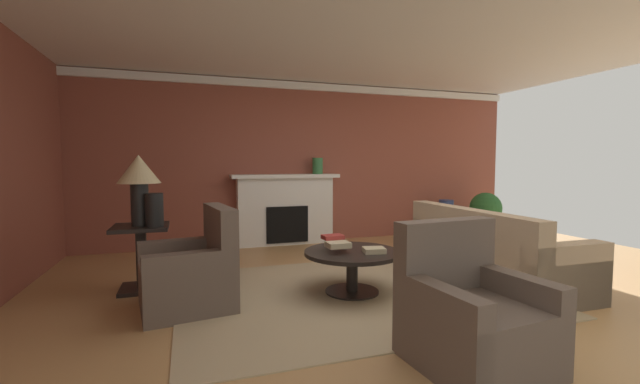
# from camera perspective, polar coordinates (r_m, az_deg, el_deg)

# --- Properties ---
(ground_plane) EXTENTS (9.64, 9.64, 0.00)m
(ground_plane) POSITION_cam_1_polar(r_m,az_deg,el_deg) (4.46, 9.60, -13.71)
(ground_plane) COLOR tan
(wall_fireplace) EXTENTS (8.01, 0.12, 2.74)m
(wall_fireplace) POSITION_cam_1_polar(r_m,az_deg,el_deg) (7.04, -1.85, 4.20)
(wall_fireplace) COLOR brown
(wall_fireplace) RESTS_ON ground_plane
(ceiling_panel) EXTENTS (8.01, 6.48, 0.06)m
(ceiling_panel) POSITION_cam_1_polar(r_m,az_deg,el_deg) (4.73, 8.20, 21.44)
(ceiling_panel) COLOR white
(crown_moulding) EXTENTS (8.01, 0.08, 0.12)m
(crown_moulding) POSITION_cam_1_polar(r_m,az_deg,el_deg) (7.08, -1.68, 14.71)
(crown_moulding) COLOR white
(area_rug) EXTENTS (3.50, 2.67, 0.01)m
(area_rug) POSITION_cam_1_polar(r_m,az_deg,el_deg) (4.36, 4.55, -14.02)
(area_rug) COLOR tan
(area_rug) RESTS_ON ground_plane
(fireplace) EXTENTS (1.80, 0.35, 1.18)m
(fireplace) POSITION_cam_1_polar(r_m,az_deg,el_deg) (6.77, -4.91, -2.72)
(fireplace) COLOR white
(fireplace) RESTS_ON ground_plane
(sofa) EXTENTS (0.94, 2.12, 0.85)m
(sofa) POSITION_cam_1_polar(r_m,az_deg,el_deg) (5.08, 23.02, -8.31)
(sofa) COLOR tan
(sofa) RESTS_ON ground_plane
(armchair_near_window) EXTENTS (0.91, 0.91, 0.95)m
(armchair_near_window) POSITION_cam_1_polar(r_m,az_deg,el_deg) (4.05, -17.79, -11.19)
(armchair_near_window) COLOR brown
(armchair_near_window) RESTS_ON ground_plane
(armchair_facing_fireplace) EXTENTS (0.87, 0.87, 0.95)m
(armchair_facing_fireplace) POSITION_cam_1_polar(r_m,az_deg,el_deg) (3.03, 20.74, -16.52)
(armchair_facing_fireplace) COLOR brown
(armchair_facing_fireplace) RESTS_ON ground_plane
(coffee_table) EXTENTS (1.00, 1.00, 0.45)m
(coffee_table) POSITION_cam_1_polar(r_m,az_deg,el_deg) (4.27, 4.58, -9.81)
(coffee_table) COLOR black
(coffee_table) RESTS_ON ground_plane
(side_table) EXTENTS (0.56, 0.56, 0.70)m
(side_table) POSITION_cam_1_polar(r_m,az_deg,el_deg) (4.75, -23.98, -7.92)
(side_table) COLOR black
(side_table) RESTS_ON ground_plane
(table_lamp) EXTENTS (0.44, 0.44, 0.75)m
(table_lamp) POSITION_cam_1_polar(r_m,az_deg,el_deg) (4.66, -24.27, 2.06)
(table_lamp) COLOR black
(table_lamp) RESTS_ON side_table
(vase_mantel_right) EXTENTS (0.18, 0.18, 0.27)m
(vase_mantel_right) POSITION_cam_1_polar(r_m,az_deg,el_deg) (6.82, -0.34, 3.72)
(vase_mantel_right) COLOR #33703D
(vase_mantel_right) RESTS_ON fireplace
(vase_tall_corner) EXTENTS (0.26, 0.26, 0.69)m
(vase_tall_corner) POSITION_cam_1_polar(r_m,az_deg,el_deg) (7.77, 17.42, -3.59)
(vase_tall_corner) COLOR navy
(vase_tall_corner) RESTS_ON ground_plane
(vase_on_side_table) EXTENTS (0.18, 0.18, 0.35)m
(vase_on_side_table) POSITION_cam_1_polar(r_m,az_deg,el_deg) (4.55, -22.41, -2.35)
(vase_on_side_table) COLOR black
(vase_on_side_table) RESTS_ON side_table
(book_red_cover) EXTENTS (0.24, 0.21, 0.05)m
(book_red_cover) POSITION_cam_1_polar(r_m,az_deg,el_deg) (4.17, 7.66, -8.17)
(book_red_cover) COLOR tan
(book_red_cover) RESTS_ON coffee_table
(book_art_folio) EXTENTS (0.24, 0.19, 0.05)m
(book_art_folio) POSITION_cam_1_polar(r_m,az_deg,el_deg) (4.14, 2.58, -7.47)
(book_art_folio) COLOR tan
(book_art_folio) RESTS_ON coffee_table
(book_small_novel) EXTENTS (0.22, 0.16, 0.04)m
(book_small_novel) POSITION_cam_1_polar(r_m,az_deg,el_deg) (4.30, 1.82, -6.39)
(book_small_novel) COLOR maroon
(book_small_novel) RESTS_ON coffee_table
(potted_plant) EXTENTS (0.56, 0.56, 0.83)m
(potted_plant) POSITION_cam_1_polar(r_m,az_deg,el_deg) (7.87, 22.40, -2.54)
(potted_plant) COLOR #333333
(potted_plant) RESTS_ON ground_plane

